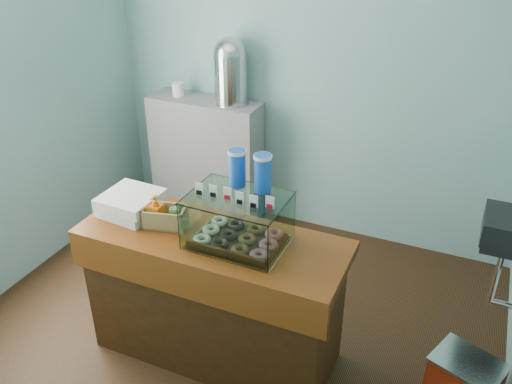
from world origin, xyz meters
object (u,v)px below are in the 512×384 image
at_px(display_case, 241,214).
at_px(red_cooler, 464,383).
at_px(coffee_urn, 231,69).
at_px(counter, 214,296).

distance_m(display_case, red_cooler, 1.62).
bearing_deg(display_case, coffee_urn, 118.31).
relative_size(counter, red_cooler, 3.52).
relative_size(display_case, coffee_urn, 0.99).
bearing_deg(coffee_urn, red_cooler, -32.73).
height_order(display_case, red_cooler, display_case).
xyz_separation_m(coffee_urn, red_cooler, (2.15, -1.38, -1.22)).
xyz_separation_m(counter, coffee_urn, (-0.65, 1.59, 0.93)).
xyz_separation_m(display_case, coffee_urn, (-0.82, 1.55, 0.32)).
bearing_deg(coffee_urn, display_case, -62.14).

